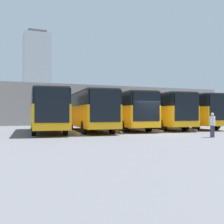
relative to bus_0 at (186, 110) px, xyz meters
name	(u,v)px	position (x,y,z in m)	size (l,w,h in m)	color
ground_plane	(156,134)	(7.23, 5.77, -1.85)	(600.00, 600.00, 0.00)	#5B5B60
bus_0	(186,110)	(0.00, 0.00, 0.00)	(3.55, 11.04, 3.32)	orange
curb_divider_0	(182,129)	(1.81, 1.60, -1.78)	(0.24, 5.03, 0.15)	#B2B2AD
bus_1	(157,110)	(3.62, 0.13, 0.00)	(3.55, 11.04, 3.32)	orange
curb_divider_1	(149,130)	(5.42, 1.73, -1.78)	(0.24, 5.03, 0.15)	#B2B2AD
bus_2	(123,110)	(7.23, 0.00, 0.00)	(3.55, 11.04, 3.32)	orange
curb_divider_2	(112,130)	(9.04, 1.60, -1.78)	(0.24, 5.03, 0.15)	#B2B2AD
bus_3	(89,110)	(10.85, 0.74, 0.00)	(3.55, 11.04, 3.32)	orange
curb_divider_3	(73,132)	(12.66, 2.34, -1.78)	(0.24, 5.03, 0.15)	#B2B2AD
bus_4	(47,110)	(14.47, 0.75, 0.00)	(3.55, 11.04, 3.32)	orange
pedestrian	(212,124)	(5.39, 9.72, -1.00)	(0.45, 0.45, 1.59)	#38384C
station_building	(74,105)	(7.23, -18.12, 0.91)	(44.78, 14.05, 5.46)	gray
office_tower	(37,74)	(-9.73, -191.35, 28.94)	(18.75, 18.75, 62.78)	#ADB2B7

